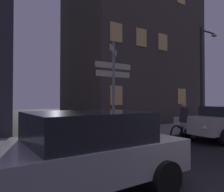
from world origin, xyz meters
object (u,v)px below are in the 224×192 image
signpost (114,80)px  cyclist (185,123)px  street_lamp (204,68)px  car_far_oncoming (76,151)px

signpost → cyclist: (2.39, -1.68, -1.79)m
street_lamp → car_far_oncoming: street_lamp is taller
signpost → car_far_oncoming: size_ratio=0.94×
signpost → street_lamp: street_lamp is taller
street_lamp → car_far_oncoming: 11.55m
car_far_oncoming → signpost: bearing=48.7°
cyclist → signpost: bearing=144.9°
street_lamp → cyclist: 5.84m
signpost → cyclist: bearing=-35.1°
cyclist → street_lamp: bearing=25.1°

